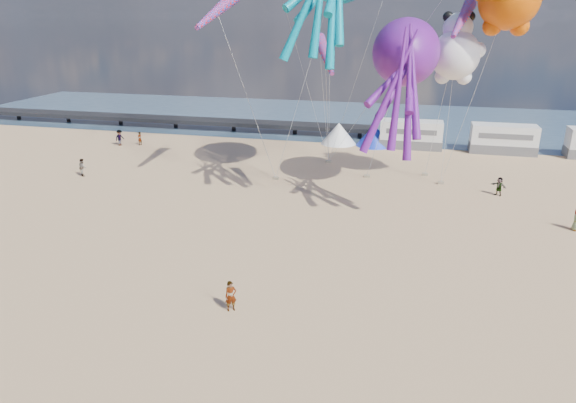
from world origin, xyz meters
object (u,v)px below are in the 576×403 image
(beachgoer_4, at_px, (499,186))
(sandbag_b, at_px, (367,176))
(sandbag_c, at_px, (441,183))
(sandbag_e, at_px, (329,162))
(sandbag_d, at_px, (425,174))
(windsock_left, at_px, (217,11))
(standing_person, at_px, (231,296))
(beachgoer_5, at_px, (140,138))
(kite_octopus_purple, at_px, (406,52))
(beachgoer_1, at_px, (83,167))
(kite_panda, at_px, (455,55))
(motorhome_0, at_px, (411,134))
(tent_white, at_px, (339,133))
(tent_blue, at_px, (374,135))
(motorhome_1, at_px, (503,139))
(windsock_mid, at_px, (462,20))
(beachgoer_2, at_px, (120,138))
(windsock_right, at_px, (325,55))
(sandbag_a, at_px, (276,178))

(beachgoer_4, xyz_separation_m, sandbag_b, (-10.83, 2.38, -0.64))
(sandbag_c, bearing_deg, sandbag_e, 156.82)
(sandbag_d, xyz_separation_m, windsock_left, (-16.83, -7.01, 13.97))
(sandbag_c, distance_m, sandbag_d, 2.63)
(standing_person, xyz_separation_m, sandbag_d, (9.52, 25.77, -0.68))
(beachgoer_5, distance_m, kite_octopus_purple, 32.19)
(sandbag_b, height_order, sandbag_e, same)
(beachgoer_4, bearing_deg, sandbag_e, -162.58)
(sandbag_b, bearing_deg, beachgoer_1, -167.57)
(kite_panda, xyz_separation_m, windsock_left, (-18.18, -4.02, 3.24))
(motorhome_0, bearing_deg, beachgoer_5, -168.75)
(tent_white, height_order, windsock_left, windsock_left)
(motorhome_0, height_order, tent_blue, motorhome_0)
(motorhome_0, relative_size, motorhome_1, 1.00)
(sandbag_b, bearing_deg, windsock_mid, -17.21)
(tent_white, relative_size, beachgoer_4, 2.65)
(sandbag_c, bearing_deg, tent_blue, 118.17)
(standing_person, distance_m, beachgoer_5, 37.27)
(motorhome_0, relative_size, kite_octopus_purple, 0.57)
(standing_person, relative_size, windsock_mid, 0.30)
(standing_person, distance_m, sandbag_b, 24.35)
(beachgoer_2, xyz_separation_m, windsock_right, (25.41, -13.59, 10.26))
(beachgoer_2, height_order, windsock_left, windsock_left)
(standing_person, xyz_separation_m, sandbag_e, (0.24, 28.02, -0.68))
(motorhome_0, xyz_separation_m, beachgoer_4, (7.26, -14.68, -0.75))
(standing_person, xyz_separation_m, beachgoer_4, (15.26, 21.55, -0.04))
(sandbag_c, bearing_deg, standing_person, -114.76)
(sandbag_b, xyz_separation_m, sandbag_e, (-4.19, 4.09, 0.00))
(beachgoer_2, height_order, beachgoer_5, beachgoer_2)
(standing_person, distance_m, sandbag_d, 27.48)
(sandbag_a, bearing_deg, kite_panda, 5.46)
(motorhome_0, relative_size, sandbag_a, 13.20)
(beachgoer_4, xyz_separation_m, sandbag_a, (-18.69, -0.14, -0.64))
(tent_blue, distance_m, kite_octopus_purple, 19.02)
(kite_panda, xyz_separation_m, windsock_right, (-9.17, -6.79, 0.31))
(kite_octopus_purple, distance_m, windsock_mid, 4.79)
(beachgoer_1, relative_size, kite_octopus_purple, 0.14)
(sandbag_e, distance_m, windsock_left, 18.38)
(beachgoer_2, distance_m, windsock_mid, 37.70)
(motorhome_0, relative_size, sandbag_b, 13.20)
(sandbag_a, xyz_separation_m, kite_octopus_purple, (10.54, -1.10, 11.05))
(standing_person, relative_size, windsock_right, 0.35)
(motorhome_0, bearing_deg, sandbag_d, -81.75)
(beachgoer_2, height_order, kite_octopus_purple, kite_octopus_purple)
(sandbag_d, height_order, windsock_left, windsock_left)
(motorhome_0, distance_m, sandbag_e, 11.39)
(standing_person, bearing_deg, beachgoer_5, 93.37)
(tent_blue, relative_size, windsock_mid, 0.75)
(windsock_left, bearing_deg, kite_panda, 19.09)
(motorhome_0, relative_size, standing_person, 4.17)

